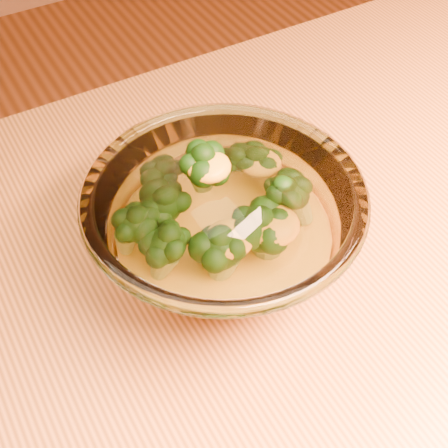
{
  "coord_description": "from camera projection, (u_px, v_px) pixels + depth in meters",
  "views": [
    {
      "loc": [
        -0.22,
        -0.14,
        1.14
      ],
      "look_at": [
        -0.07,
        0.12,
        0.8
      ],
      "focal_mm": 50.0,
      "sensor_mm": 36.0,
      "label": 1
    }
  ],
  "objects": [
    {
      "name": "table",
      "position": [
        371.0,
        407.0,
        0.52
      ],
      "size": [
        1.2,
        0.8,
        0.75
      ],
      "color": "#C07439",
      "rests_on": "ground"
    },
    {
      "name": "glass_bowl",
      "position": [
        224.0,
        228.0,
        0.46
      ],
      "size": [
        0.21,
        0.21,
        0.09
      ],
      "color": "white",
      "rests_on": "table"
    },
    {
      "name": "cheese_sauce",
      "position": [
        224.0,
        245.0,
        0.48
      ],
      "size": [
        0.12,
        0.12,
        0.03
      ],
      "primitive_type": "ellipsoid",
      "color": "orange",
      "rests_on": "glass_bowl"
    },
    {
      "name": "broccoli_heap",
      "position": [
        217.0,
        209.0,
        0.46
      ],
      "size": [
        0.15,
        0.12,
        0.08
      ],
      "color": "black",
      "rests_on": "cheese_sauce"
    }
  ]
}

